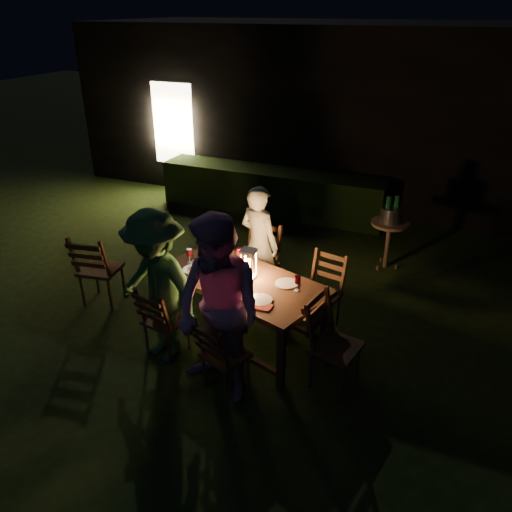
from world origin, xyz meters
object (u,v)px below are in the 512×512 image
at_px(chair_near_left, 166,332).
at_px(person_opp_right, 219,311).
at_px(chair_near_right, 225,367).
at_px(ice_bucket, 391,215).
at_px(dining_table, 242,284).
at_px(chair_far_left, 256,277).
at_px(bottle_bucket_b, 396,211).
at_px(chair_spare, 101,281).
at_px(bottle_bucket_a, 388,212).
at_px(chair_far_right, 320,305).
at_px(person_house_side, 259,244).
at_px(lantern, 248,266).
at_px(side_table, 390,228).
at_px(bottle_table, 226,260).
at_px(chair_end, 333,359).

relative_size(chair_near_left, person_opp_right, 0.48).
xyz_separation_m(chair_near_right, ice_bucket, (1.04, 3.28, 0.57)).
height_order(dining_table, chair_far_left, chair_far_left).
bearing_deg(bottle_bucket_b, chair_spare, -142.96).
height_order(dining_table, bottle_bucket_a, bottle_bucket_a).
xyz_separation_m(chair_near_right, bottle_bucket_b, (1.09, 3.32, 0.62)).
xyz_separation_m(chair_far_right, person_house_side, (-0.93, 0.35, 0.49)).
relative_size(chair_spare, lantern, 3.01).
height_order(chair_near_right, bottle_bucket_a, bottle_bucket_a).
xyz_separation_m(person_opp_right, side_table, (1.05, 3.33, -0.31)).
distance_m(bottle_bucket_a, bottle_bucket_b, 0.13).
distance_m(ice_bucket, bottle_bucket_a, 0.08).
distance_m(side_table, bottle_bucket_b, 0.25).
height_order(dining_table, chair_far_right, chair_far_right).
bearing_deg(bottle_table, chair_end, -17.90).
relative_size(person_house_side, bottle_bucket_a, 4.83).
relative_size(chair_near_right, person_opp_right, 0.47).
xyz_separation_m(chair_end, lantern, (-1.11, 0.41, 0.64)).
distance_m(chair_far_right, bottle_bucket_a, 1.95).
relative_size(bottle_table, bottle_bucket_b, 0.88).
distance_m(chair_far_left, chair_end, 1.85).
bearing_deg(person_opp_right, chair_far_left, 119.57).
relative_size(chair_end, person_house_side, 0.65).
bearing_deg(person_opp_right, chair_near_right, 91.34).
xyz_separation_m(chair_near_left, bottle_bucket_b, (1.94, 3.05, 0.61)).
distance_m(chair_near_right, chair_far_left, 1.79).
distance_m(chair_spare, bottle_bucket_b, 4.13).
xyz_separation_m(chair_end, side_table, (0.06, 2.79, 0.33)).
height_order(person_opp_right, lantern, person_opp_right).
height_order(dining_table, bottle_bucket_b, bottle_bucket_b).
xyz_separation_m(chair_far_left, chair_spare, (-1.79, -0.88, 0.00)).
relative_size(bottle_bucket_a, bottle_bucket_b, 1.00).
xyz_separation_m(chair_far_right, bottle_table, (-0.99, -0.49, 0.64)).
bearing_deg(bottle_bucket_a, dining_table, -116.40).
bearing_deg(bottle_table, chair_far_right, 26.16).
xyz_separation_m(chair_near_right, chair_far_left, (-0.39, 1.74, 0.05)).
bearing_deg(chair_near_right, bottle_bucket_a, 94.64).
distance_m(chair_near_right, lantern, 1.13).
bearing_deg(chair_near_right, bottle_bucket_b, 93.45).
bearing_deg(dining_table, chair_near_right, -59.71).
xyz_separation_m(chair_near_left, person_opp_right, (0.84, -0.32, 0.67)).
distance_m(person_house_side, bottle_table, 0.86).
height_order(chair_near_left, bottle_table, bottle_table).
bearing_deg(chair_far_right, chair_far_left, -6.44).
bearing_deg(chair_near_right, person_opp_right, -84.92).
relative_size(chair_far_right, person_opp_right, 0.50).
height_order(chair_far_right, bottle_bucket_a, bottle_bucket_a).
height_order(chair_near_left, person_house_side, person_house_side).
bearing_deg(bottle_table, lantern, -8.35).
relative_size(ice_bucket, bottle_bucket_b, 0.94).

